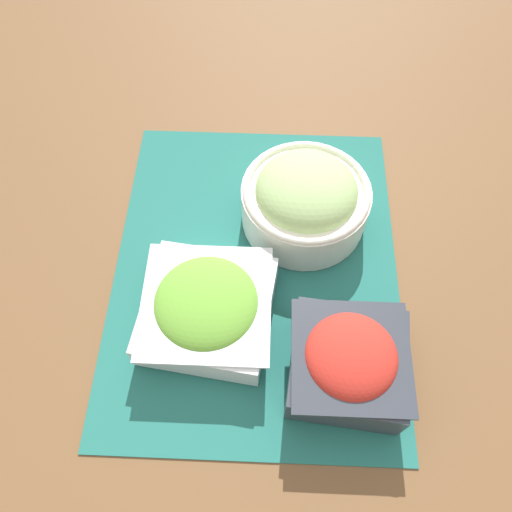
# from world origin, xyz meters

# --- Properties ---
(ground_plane) EXTENTS (3.00, 3.00, 0.00)m
(ground_plane) POSITION_xyz_m (0.00, 0.00, 0.00)
(ground_plane) COLOR brown
(placemat) EXTENTS (0.47, 0.37, 0.00)m
(placemat) POSITION_xyz_m (0.00, 0.00, 0.00)
(placemat) COLOR #236B60
(placemat) RESTS_ON ground_plane
(lettuce_bowl) EXTENTS (0.17, 0.17, 0.06)m
(lettuce_bowl) POSITION_xyz_m (-0.07, 0.05, 0.03)
(lettuce_bowl) COLOR white
(lettuce_bowl) RESTS_ON placemat
(cucumber_bowl) EXTENTS (0.17, 0.17, 0.09)m
(cucumber_bowl) POSITION_xyz_m (0.08, -0.06, 0.05)
(cucumber_bowl) COLOR silver
(cucumber_bowl) RESTS_ON placemat
(tomato_bowl) EXTENTS (0.14, 0.14, 0.08)m
(tomato_bowl) POSITION_xyz_m (-0.13, -0.11, 0.04)
(tomato_bowl) COLOR #333842
(tomato_bowl) RESTS_ON placemat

